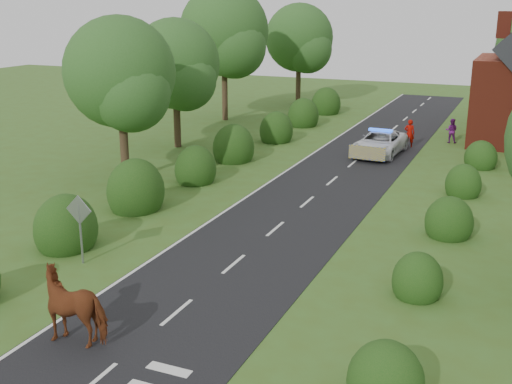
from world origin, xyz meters
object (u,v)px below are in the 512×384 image
at_px(cow, 78,309).
at_px(pedestrian_red, 409,133).
at_px(police_van, 380,143).
at_px(pedestrian_purple, 451,131).
at_px(road_sign, 80,219).

xyz_separation_m(cow, pedestrian_red, (3.88, 28.08, 0.04)).
xyz_separation_m(police_van, pedestrian_red, (1.24, 2.84, 0.17)).
relative_size(cow, police_van, 0.45).
xyz_separation_m(cow, pedestrian_purple, (6.18, 30.55, -0.05)).
bearing_deg(pedestrian_purple, pedestrian_red, 46.54).
distance_m(cow, police_van, 25.37).
bearing_deg(cow, pedestrian_red, 162.77).
distance_m(road_sign, police_van, 21.74).
xyz_separation_m(road_sign, police_van, (5.90, 20.90, -0.93)).
xyz_separation_m(pedestrian_red, pedestrian_purple, (2.29, 2.47, -0.09)).
distance_m(cow, pedestrian_purple, 31.17).
relative_size(road_sign, cow, 1.04).
relative_size(cow, pedestrian_purple, 1.50).
height_order(road_sign, pedestrian_purple, road_sign).
height_order(police_van, pedestrian_red, pedestrian_red).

